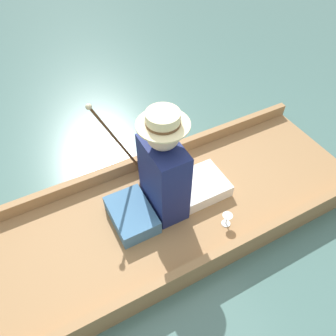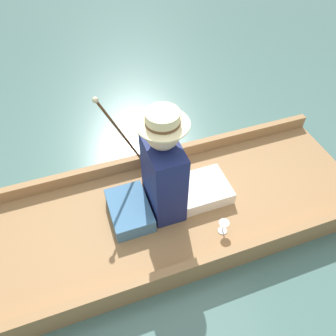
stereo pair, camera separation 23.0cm
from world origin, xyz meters
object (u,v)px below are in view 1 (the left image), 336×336
seated_person (171,172)px  teddy_bear (154,157)px  walking_cane (115,138)px  wine_glass (227,218)px

seated_person → teddy_bear: 0.38m
seated_person → teddy_bear: bearing=-177.8°
seated_person → walking_cane: (-0.40, -0.26, 0.12)m
seated_person → walking_cane: size_ratio=1.09×
seated_person → wine_glass: seated_person is taller
seated_person → walking_cane: 0.49m
walking_cane → teddy_bear: bearing=77.8°
seated_person → teddy_bear: seated_person is taller
teddy_bear → walking_cane: (-0.06, -0.28, 0.29)m
wine_glass → walking_cane: 1.03m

